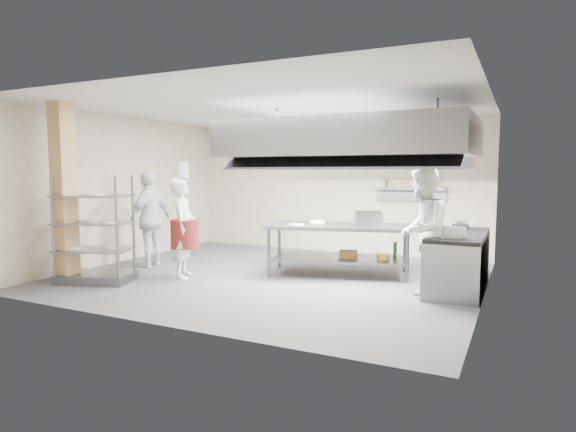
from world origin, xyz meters
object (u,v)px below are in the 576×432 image
at_px(chef_head, 183,228).
at_px(chef_plating, 150,219).
at_px(island, 338,250).
at_px(chef_line, 423,230).
at_px(griddle, 368,219).
at_px(pass_rack, 94,229).
at_px(stockpot, 457,233).
at_px(cooking_range, 458,263).

relative_size(chef_head, chef_plating, 0.94).
bearing_deg(island, chef_line, -37.03).
bearing_deg(island, griddle, 3.62).
bearing_deg(chef_head, chef_plating, 39.33).
relative_size(pass_rack, chef_plating, 0.97).
relative_size(chef_plating, griddle, 4.02).
bearing_deg(pass_rack, stockpot, -4.58).
bearing_deg(chef_head, cooking_range, -101.05).
height_order(chef_head, stockpot, chef_head).
distance_m(island, stockpot, 2.36).
xyz_separation_m(pass_rack, chef_plating, (-0.10, 1.47, 0.03)).
relative_size(chef_head, chef_line, 0.91).
height_order(chef_head, chef_line, chef_line).
bearing_deg(chef_line, pass_rack, -70.48).
relative_size(cooking_range, griddle, 4.30).
bearing_deg(griddle, stockpot, -56.59).
bearing_deg(island, cooking_range, -20.16).
xyz_separation_m(cooking_range, chef_plating, (-5.68, -0.69, 0.51)).
relative_size(chef_line, chef_plating, 1.04).
distance_m(pass_rack, chef_plating, 1.47).
bearing_deg(stockpot, chef_head, -172.99).
bearing_deg(chef_plating, chef_head, 64.46).
distance_m(cooking_range, stockpot, 0.89).
xyz_separation_m(chef_line, griddle, (-1.10, 0.81, 0.06)).
height_order(chef_line, stockpot, chef_line).
relative_size(chef_head, stockpot, 7.13).
distance_m(cooking_range, chef_line, 0.86).
relative_size(chef_plating, stockpot, 7.56).
bearing_deg(chef_plating, griddle, 102.80).
xyz_separation_m(pass_rack, cooking_range, (5.58, 2.16, -0.48)).
xyz_separation_m(chef_plating, griddle, (4.10, 1.05, 0.09)).
bearing_deg(cooking_range, chef_head, -164.38).
bearing_deg(chef_line, stockpot, 67.36).
distance_m(island, cooking_range, 2.09).
relative_size(island, cooking_range, 1.27).
bearing_deg(chef_line, griddle, -125.40).
relative_size(island, griddle, 5.46).
height_order(island, stockpot, stockpot).
height_order(island, pass_rack, pass_rack).
bearing_deg(cooking_range, chef_line, -136.25).
xyz_separation_m(griddle, stockpot, (1.63, -1.05, -0.04)).
bearing_deg(cooking_range, chef_plating, -173.05).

